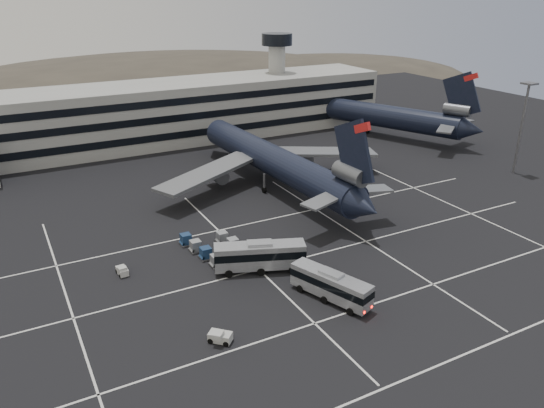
{
  "coord_description": "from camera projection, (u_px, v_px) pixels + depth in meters",
  "views": [
    {
      "loc": [
        -34.08,
        -52.11,
        35.55
      ],
      "look_at": [
        0.8,
        12.94,
        5.0
      ],
      "focal_mm": 35.0,
      "sensor_mm": 36.0,
      "label": 1
    }
  ],
  "objects": [
    {
      "name": "bus_near",
      "position": [
        331.0,
        284.0,
        64.01
      ],
      "size": [
        6.01,
        10.99,
        3.81
      ],
      "rotation": [
        0.0,
        0.0,
        0.35
      ],
      "color": "gray",
      "rests_on": "ground"
    },
    {
      "name": "uld_cluster",
      "position": [
        215.0,
        247.0,
        75.83
      ],
      "size": [
        8.08,
        10.43,
        1.7
      ],
      "rotation": [
        0.0,
        0.0,
        0.18
      ],
      "color": "#2D2D30",
      "rests_on": "ground"
    },
    {
      "name": "ground",
      "position": [
        312.0,
        272.0,
        70.9
      ],
      "size": [
        260.0,
        260.0,
        0.0
      ],
      "primitive_type": "plane",
      "color": "black",
      "rests_on": "ground"
    },
    {
      "name": "tug_b",
      "position": [
        221.0,
        336.0,
        56.8
      ],
      "size": [
        2.74,
        2.74,
        1.56
      ],
      "rotation": [
        0.0,
        0.0,
        0.79
      ],
      "color": "#B6B7B2",
      "rests_on": "ground"
    },
    {
      "name": "bus_far",
      "position": [
        260.0,
        255.0,
        70.44
      ],
      "size": [
        12.31,
        7.03,
        4.28
      ],
      "rotation": [
        0.0,
        0.0,
        1.2
      ],
      "color": "gray",
      "rests_on": "ground"
    },
    {
      "name": "terminal",
      "position": [
        142.0,
        116.0,
        124.9
      ],
      "size": [
        125.0,
        26.0,
        24.0
      ],
      "color": "gray",
      "rests_on": "ground"
    },
    {
      "name": "lightpole_right",
      "position": [
        524.0,
        116.0,
        103.92
      ],
      "size": [
        2.4,
        2.4,
        18.28
      ],
      "color": "slate",
      "rests_on": "ground"
    },
    {
      "name": "trijet_far",
      "position": [
        372.0,
        113.0,
        134.42
      ],
      "size": [
        30.52,
        54.81,
        18.08
      ],
      "rotation": [
        0.0,
        0.0,
        0.41
      ],
      "color": "black",
      "rests_on": "ground"
    },
    {
      "name": "lane_markings",
      "position": [
        315.0,
        268.0,
        71.9
      ],
      "size": [
        90.0,
        55.62,
        0.01
      ],
      "color": "silver",
      "rests_on": "ground"
    },
    {
      "name": "trijet_main",
      "position": [
        275.0,
        161.0,
        98.66
      ],
      "size": [
        47.41,
        57.63,
        18.08
      ],
      "rotation": [
        0.0,
        0.0,
        0.05
      ],
      "color": "black",
      "rests_on": "ground"
    },
    {
      "name": "hills",
      "position": [
        131.0,
        108.0,
        221.81
      ],
      "size": [
        352.0,
        180.0,
        44.0
      ],
      "color": "#38332B",
      "rests_on": "ground"
    },
    {
      "name": "tug_a",
      "position": [
        122.0,
        271.0,
        70.03
      ],
      "size": [
        1.42,
        2.19,
        1.35
      ],
      "rotation": [
        0.0,
        0.0,
        0.07
      ],
      "color": "#B6B7B2",
      "rests_on": "ground"
    }
  ]
}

